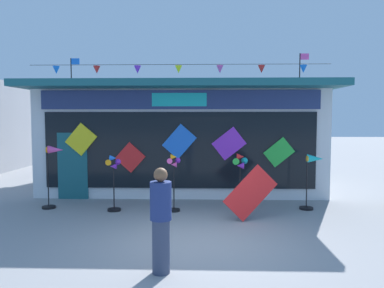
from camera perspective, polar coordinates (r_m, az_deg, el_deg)
The scene contains 9 objects.
ground_plane at distance 7.60m, azimuth 1.03°, elevation -14.82°, with size 80.00×80.00×0.00m, color gray.
kite_shop_building at distance 13.91m, azimuth -1.18°, elevation 1.27°, with size 9.32×6.75×4.78m.
wind_spinner_far_left at distance 10.75m, azimuth -20.28°, elevation -3.11°, with size 0.67×0.36×1.70m.
wind_spinner_left at distance 10.04m, azimuth -11.83°, elevation -5.02°, with size 0.37×0.35×1.48m.
wind_spinner_center_left at distance 9.81m, azimuth -2.78°, elevation -4.95°, with size 0.34×0.31×1.51m.
wind_spinner_center_right at distance 9.99m, azimuth 7.31°, elevation -4.57°, with size 0.42×0.37×1.52m.
wind_spinner_right at distance 10.49m, azimuth 17.80°, elevation -4.09°, with size 0.61×0.36×1.48m.
person_mid_plaza at distance 6.02m, azimuth -4.75°, elevation -11.40°, with size 0.34×0.34×1.68m.
display_kite_on_ground at distance 9.11m, azimuth 8.84°, elevation -7.32°, with size 0.68×0.03×1.24m, color red.
Camera 1 is at (0.10, -7.19, 2.47)m, focal length 35.14 mm.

